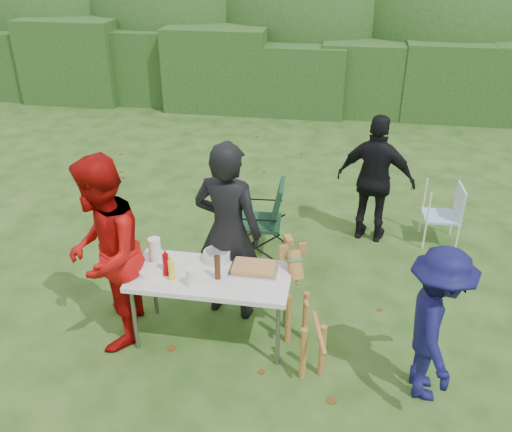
% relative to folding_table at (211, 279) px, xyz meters
% --- Properties ---
extents(ground, '(80.00, 80.00, 0.00)m').
position_rel_folding_table_xyz_m(ground, '(-0.02, -0.08, -0.69)').
color(ground, '#1E4211').
extents(hedge_row, '(22.00, 1.40, 1.70)m').
position_rel_folding_table_xyz_m(hedge_row, '(-0.02, 7.92, 0.16)').
color(hedge_row, '#23471C').
rests_on(hedge_row, ground).
extents(shrub_backdrop, '(20.00, 2.60, 3.20)m').
position_rel_folding_table_xyz_m(shrub_backdrop, '(-0.02, 9.52, 0.91)').
color(shrub_backdrop, '#3D6628').
rests_on(shrub_backdrop, ground).
extents(folding_table, '(1.50, 0.70, 0.74)m').
position_rel_folding_table_xyz_m(folding_table, '(0.00, 0.00, 0.00)').
color(folding_table, silver).
rests_on(folding_table, ground).
extents(person_cook, '(0.76, 0.57, 1.90)m').
position_rel_folding_table_xyz_m(person_cook, '(0.08, 0.45, 0.27)').
color(person_cook, black).
rests_on(person_cook, ground).
extents(person_red_jacket, '(0.92, 1.07, 1.91)m').
position_rel_folding_table_xyz_m(person_red_jacket, '(-0.96, -0.15, 0.27)').
color(person_red_jacket, '#A80B09').
rests_on(person_red_jacket, ground).
extents(person_black_puffy, '(1.04, 0.63, 1.66)m').
position_rel_folding_table_xyz_m(person_black_puffy, '(1.57, 2.25, 0.14)').
color(person_black_puffy, black).
rests_on(person_black_puffy, ground).
extents(child, '(0.56, 0.94, 1.43)m').
position_rel_folding_table_xyz_m(child, '(1.99, -0.38, 0.03)').
color(child, '#100F43').
rests_on(child, ground).
extents(dog, '(0.75, 1.08, 0.95)m').
position_rel_folding_table_xyz_m(dog, '(0.91, -0.15, -0.21)').
color(dog, '#A16E34').
rests_on(dog, ground).
extents(camping_chair, '(0.64, 0.64, 0.96)m').
position_rel_folding_table_xyz_m(camping_chair, '(0.19, 1.66, -0.21)').
color(camping_chair, '#143722').
rests_on(camping_chair, ground).
extents(lawn_chair, '(0.49, 0.49, 0.79)m').
position_rel_folding_table_xyz_m(lawn_chair, '(2.43, 2.31, -0.29)').
color(lawn_chair, '#3699C0').
rests_on(lawn_chair, ground).
extents(food_tray, '(0.45, 0.30, 0.02)m').
position_rel_folding_table_xyz_m(food_tray, '(0.39, 0.14, 0.06)').
color(food_tray, '#B7B7BA').
rests_on(food_tray, folding_table).
extents(focaccia_bread, '(0.40, 0.26, 0.04)m').
position_rel_folding_table_xyz_m(focaccia_bread, '(0.39, 0.14, 0.09)').
color(focaccia_bread, '#C5894A').
rests_on(focaccia_bread, food_tray).
extents(mustard_bottle, '(0.06, 0.06, 0.20)m').
position_rel_folding_table_xyz_m(mustard_bottle, '(-0.33, -0.13, 0.15)').
color(mustard_bottle, yellow).
rests_on(mustard_bottle, folding_table).
extents(ketchup_bottle, '(0.06, 0.06, 0.22)m').
position_rel_folding_table_xyz_m(ketchup_bottle, '(-0.40, -0.07, 0.16)').
color(ketchup_bottle, '#A60009').
rests_on(ketchup_bottle, folding_table).
extents(beer_bottle, '(0.06, 0.06, 0.24)m').
position_rel_folding_table_xyz_m(beer_bottle, '(0.08, -0.05, 0.17)').
color(beer_bottle, '#47230F').
rests_on(beer_bottle, folding_table).
extents(paper_towel_roll, '(0.12, 0.12, 0.26)m').
position_rel_folding_table_xyz_m(paper_towel_roll, '(-0.57, 0.12, 0.18)').
color(paper_towel_roll, white).
rests_on(paper_towel_roll, folding_table).
extents(cup_stack, '(0.08, 0.08, 0.18)m').
position_rel_folding_table_xyz_m(cup_stack, '(-0.13, -0.20, 0.14)').
color(cup_stack, white).
rests_on(cup_stack, folding_table).
extents(pasta_bowl, '(0.26, 0.26, 0.10)m').
position_rel_folding_table_xyz_m(pasta_bowl, '(0.00, 0.25, 0.10)').
color(pasta_bowl, silver).
rests_on(pasta_bowl, folding_table).
extents(plate_stack, '(0.24, 0.24, 0.05)m').
position_rel_folding_table_xyz_m(plate_stack, '(-0.55, -0.07, 0.08)').
color(plate_stack, white).
rests_on(plate_stack, folding_table).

